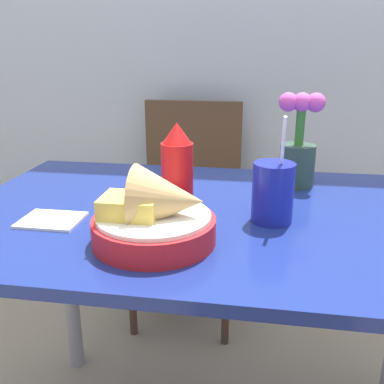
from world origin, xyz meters
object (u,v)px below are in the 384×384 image
chair_far_window (190,191)px  drink_cup (273,194)px  food_basket (158,216)px  ketchup_bottle (177,167)px  flower_vase (298,148)px

chair_far_window → drink_cup: drink_cup is taller
food_basket → ketchup_bottle: bearing=90.1°
ketchup_bottle → drink_cup: size_ratio=0.86×
chair_far_window → flower_vase: size_ratio=3.64×
food_basket → ketchup_bottle: 0.19m
chair_far_window → food_basket: bearing=-84.1°
chair_far_window → flower_vase: bearing=-56.1°
flower_vase → food_basket: bearing=-125.0°
chair_far_window → flower_vase: flower_vase is taller
ketchup_bottle → flower_vase: flower_vase is taller
chair_far_window → drink_cup: 0.91m
food_basket → ketchup_bottle: size_ratio=1.19×
food_basket → flower_vase: 0.48m
flower_vase → chair_far_window: bearing=123.9°
drink_cup → flower_vase: bearing=75.4°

